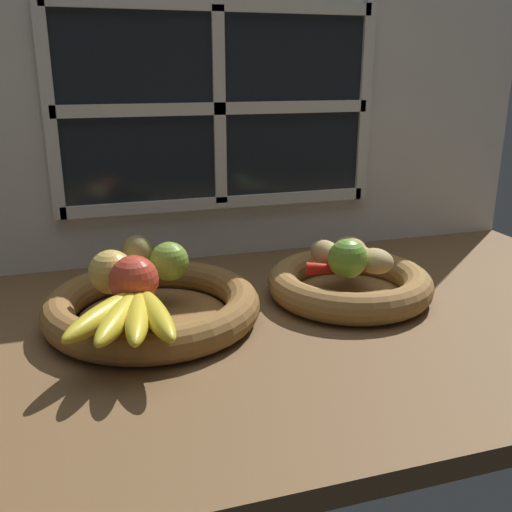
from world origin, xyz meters
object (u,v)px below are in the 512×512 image
(fruit_bowl_left, at_px, (153,307))
(lime_near, at_px, (348,259))
(apple_green_back, at_px, (169,261))
(potato_back, at_px, (350,249))
(banana_bunch_front, at_px, (130,314))
(potato_oblong, at_px, (326,254))
(apple_golden_left, at_px, (111,272))
(apple_red_front, at_px, (134,280))
(fruit_bowl_right, at_px, (349,284))
(pear_brown, at_px, (138,256))
(potato_small, at_px, (375,261))
(chili_pepper, at_px, (348,269))
(potato_large, at_px, (351,257))

(fruit_bowl_left, height_order, lime_near, lime_near)
(apple_green_back, relative_size, potato_back, 0.78)
(banana_bunch_front, distance_m, potato_oblong, 0.38)
(lime_near, bearing_deg, banana_bunch_front, -166.78)
(apple_golden_left, xyz_separation_m, banana_bunch_front, (0.01, -0.13, -0.02))
(apple_red_front, bearing_deg, fruit_bowl_left, 56.37)
(fruit_bowl_left, xyz_separation_m, apple_golden_left, (-0.06, 0.01, 0.06))
(fruit_bowl_right, xyz_separation_m, pear_brown, (-0.36, 0.07, 0.06))
(apple_golden_left, height_order, potato_small, apple_golden_left)
(apple_green_back, height_order, banana_bunch_front, apple_green_back)
(apple_red_front, relative_size, banana_bunch_front, 0.38)
(apple_red_front, bearing_deg, apple_green_back, 52.13)
(chili_pepper, bearing_deg, lime_near, -107.39)
(apple_green_back, height_order, apple_golden_left, apple_golden_left)
(potato_small, relative_size, chili_pepper, 0.47)
(banana_bunch_front, bearing_deg, apple_golden_left, 96.64)
(pear_brown, relative_size, lime_near, 1.10)
(potato_small, bearing_deg, chili_pepper, 178.33)
(fruit_bowl_right, bearing_deg, chili_pepper, -122.86)
(fruit_bowl_right, relative_size, apple_golden_left, 4.18)
(potato_oblong, bearing_deg, potato_back, 15.95)
(potato_back, bearing_deg, pear_brown, 176.33)
(potato_back, relative_size, potato_oblong, 1.03)
(fruit_bowl_left, bearing_deg, apple_golden_left, 174.43)
(banana_bunch_front, bearing_deg, pear_brown, 80.20)
(potato_back, height_order, potato_oblong, potato_oblong)
(apple_red_front, height_order, potato_back, apple_red_front)
(banana_bunch_front, relative_size, potato_oblong, 2.41)
(apple_golden_left, xyz_separation_m, potato_large, (0.40, -0.01, -0.01))
(lime_near, bearing_deg, chili_pepper, 53.39)
(potato_large, bearing_deg, fruit_bowl_left, 180.00)
(lime_near, bearing_deg, potato_oblong, 98.65)
(potato_small, bearing_deg, potato_large, 135.00)
(apple_red_front, xyz_separation_m, potato_large, (0.37, 0.05, -0.01))
(banana_bunch_front, distance_m, potato_large, 0.41)
(potato_oblong, distance_m, lime_near, 0.07)
(chili_pepper, bearing_deg, fruit_bowl_left, -165.91)
(fruit_bowl_right, height_order, potato_large, potato_large)
(potato_oblong, xyz_separation_m, chili_pepper, (0.02, -0.06, -0.01))
(potato_small, distance_m, potato_large, 0.04)
(banana_bunch_front, height_order, lime_near, lime_near)
(apple_red_front, height_order, apple_golden_left, apple_red_front)
(fruit_bowl_left, relative_size, pear_brown, 4.71)
(fruit_bowl_left, relative_size, potato_small, 5.18)
(potato_small, relative_size, potato_large, 0.79)
(apple_golden_left, bearing_deg, potato_oblong, 3.26)
(fruit_bowl_left, distance_m, apple_golden_left, 0.09)
(fruit_bowl_left, xyz_separation_m, lime_near, (0.32, -0.04, 0.06))
(apple_green_back, distance_m, potato_oblong, 0.27)
(apple_green_back, height_order, pear_brown, pear_brown)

